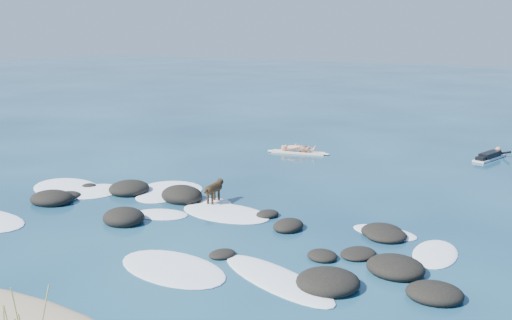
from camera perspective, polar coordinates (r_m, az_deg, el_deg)
The scene contains 6 objects.
ground at distance 16.89m, azimuth -4.38°, elevation -5.92°, with size 160.00×160.00×0.00m, color #0A2642.
reef_rocks at distance 16.23m, azimuth -5.40°, elevation -6.30°, with size 13.76×6.84×0.64m.
breaking_foam at distance 17.48m, azimuth -10.83°, elevation -5.43°, with size 15.07×7.77×0.12m.
standing_surfer_rig at distance 25.56m, azimuth 4.26°, elevation 2.07°, with size 2.84×1.01×1.63m.
paddling_surfer_rig at distance 26.48m, azimuth 22.38°, elevation 0.40°, with size 1.35×2.45×0.43m.
dog at distance 18.23m, azimuth -4.20°, elevation -2.82°, with size 0.35×1.21×0.77m.
Camera 1 is at (8.87, -13.30, 5.45)m, focal length 40.00 mm.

